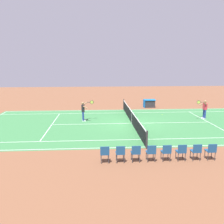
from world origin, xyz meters
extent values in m
plane|color=brown|center=(0.00, 0.00, 0.00)|extent=(60.00, 60.00, 0.00)
cube|color=#387A42|center=(0.00, 0.00, 0.00)|extent=(24.20, 11.40, 0.00)
cube|color=white|center=(0.00, -5.50, 0.00)|extent=(23.80, 0.05, 0.01)
cube|color=white|center=(0.00, 5.50, 0.00)|extent=(23.80, 0.05, 0.01)
cube|color=white|center=(0.00, -4.11, 0.00)|extent=(23.80, 0.05, 0.01)
cube|color=white|center=(0.00, 4.11, 0.00)|extent=(23.80, 0.05, 0.01)
cube|color=white|center=(6.40, 0.00, 0.00)|extent=(0.05, 8.22, 0.01)
cube|color=white|center=(-6.40, 0.00, 0.00)|extent=(0.05, 8.22, 0.01)
cube|color=white|center=(0.00, 0.00, 0.00)|extent=(12.80, 0.05, 0.01)
cylinder|color=#2D2D33|center=(0.00, -5.80, 0.54)|extent=(0.10, 0.10, 1.08)
cylinder|color=#2D2D33|center=(0.00, 5.80, 0.54)|extent=(0.10, 0.10, 1.08)
cube|color=black|center=(0.00, 0.00, 0.44)|extent=(0.02, 11.60, 0.88)
cube|color=white|center=(0.00, 0.00, 0.95)|extent=(0.04, 11.60, 0.06)
cube|color=white|center=(0.00, 0.00, 0.44)|extent=(0.04, 0.06, 0.88)
cylinder|color=navy|center=(3.95, -0.88, 0.45)|extent=(0.15, 0.15, 0.74)
cube|color=white|center=(3.89, -0.89, 0.04)|extent=(0.29, 0.14, 0.09)
cylinder|color=navy|center=(3.98, -1.12, 0.45)|extent=(0.15, 0.15, 0.74)
cube|color=white|center=(3.92, -1.12, 0.04)|extent=(0.29, 0.14, 0.09)
cube|color=black|center=(3.97, -1.00, 1.10)|extent=(0.28, 0.40, 0.56)
sphere|color=#9E704C|center=(3.97, -1.00, 1.53)|extent=(0.23, 0.23, 0.23)
cylinder|color=#9E704C|center=(3.76, -0.74, 1.23)|extent=(0.42, 0.18, 0.26)
cylinder|color=#9E704C|center=(3.82, -1.30, 1.43)|extent=(0.41, 0.26, 0.30)
cylinder|color=#232326|center=(3.52, -1.39, 1.54)|extent=(0.28, 0.07, 0.04)
torus|color=#232326|center=(3.23, -1.42, 1.54)|extent=(0.31, 0.06, 0.31)
cylinder|color=#C6D84C|center=(3.23, -1.42, 1.54)|extent=(0.27, 0.04, 0.27)
cylinder|color=navy|center=(-6.58, -1.32, 0.45)|extent=(0.15, 0.15, 0.74)
cube|color=white|center=(-6.52, -1.32, 0.04)|extent=(0.28, 0.12, 0.09)
cylinder|color=navy|center=(-6.59, -1.08, 0.45)|extent=(0.15, 0.15, 0.74)
cube|color=white|center=(-6.53, -1.08, 0.04)|extent=(0.28, 0.12, 0.09)
cube|color=#E03342|center=(-6.58, -1.20, 1.10)|extent=(0.26, 0.39, 0.56)
sphere|color=#9E704C|center=(-6.58, -1.20, 1.53)|extent=(0.23, 0.23, 0.23)
cylinder|color=#9E704C|center=(-6.39, -1.47, 1.23)|extent=(0.42, 0.20, 0.26)
cylinder|color=#9E704C|center=(-6.42, -0.91, 1.43)|extent=(0.42, 0.24, 0.30)
cylinder|color=#232326|center=(-6.11, -0.84, 1.54)|extent=(0.28, 0.05, 0.04)
torus|color=#232326|center=(-5.82, -0.83, 1.54)|extent=(0.31, 0.04, 0.31)
cylinder|color=#C6D84C|center=(-5.82, -0.83, 1.54)|extent=(0.27, 0.02, 0.27)
sphere|color=#CCE01E|center=(-3.33, -3.01, 0.03)|extent=(0.07, 0.07, 0.07)
cylinder|color=#38383D|center=(-2.71, 7.30, 0.22)|extent=(0.04, 0.04, 0.44)
cylinder|color=#38383D|center=(-3.07, 7.30, 0.22)|extent=(0.04, 0.04, 0.44)
cylinder|color=#38383D|center=(-2.71, 7.66, 0.22)|extent=(0.04, 0.04, 0.44)
cylinder|color=#38383D|center=(-3.07, 7.66, 0.22)|extent=(0.04, 0.04, 0.44)
cube|color=navy|center=(-2.89, 7.48, 0.46)|extent=(0.44, 0.44, 0.04)
cube|color=navy|center=(-2.89, 7.68, 0.68)|extent=(0.44, 0.04, 0.40)
cylinder|color=#38383D|center=(-1.95, 7.30, 0.22)|extent=(0.04, 0.04, 0.44)
cylinder|color=#38383D|center=(-2.31, 7.30, 0.22)|extent=(0.04, 0.04, 0.44)
cylinder|color=#38383D|center=(-1.95, 7.66, 0.22)|extent=(0.04, 0.04, 0.44)
cylinder|color=#38383D|center=(-2.31, 7.66, 0.22)|extent=(0.04, 0.04, 0.44)
cube|color=navy|center=(-2.13, 7.48, 0.46)|extent=(0.44, 0.44, 0.04)
cube|color=navy|center=(-2.13, 7.68, 0.68)|extent=(0.44, 0.04, 0.40)
cylinder|color=#38383D|center=(-1.18, 7.30, 0.22)|extent=(0.04, 0.04, 0.44)
cylinder|color=#38383D|center=(-1.54, 7.30, 0.22)|extent=(0.04, 0.04, 0.44)
cylinder|color=#38383D|center=(-1.18, 7.66, 0.22)|extent=(0.04, 0.04, 0.44)
cylinder|color=#38383D|center=(-1.54, 7.66, 0.22)|extent=(0.04, 0.04, 0.44)
cube|color=navy|center=(-1.36, 7.48, 0.46)|extent=(0.44, 0.44, 0.04)
cube|color=navy|center=(-1.36, 7.68, 0.68)|extent=(0.44, 0.04, 0.40)
cylinder|color=#38383D|center=(-0.42, 7.30, 0.22)|extent=(0.04, 0.04, 0.44)
cylinder|color=#38383D|center=(-0.78, 7.30, 0.22)|extent=(0.04, 0.04, 0.44)
cylinder|color=#38383D|center=(-0.42, 7.66, 0.22)|extent=(0.04, 0.04, 0.44)
cylinder|color=#38383D|center=(-0.78, 7.66, 0.22)|extent=(0.04, 0.04, 0.44)
cube|color=navy|center=(-0.60, 7.48, 0.46)|extent=(0.44, 0.44, 0.04)
cube|color=navy|center=(-0.60, 7.68, 0.68)|extent=(0.44, 0.04, 0.40)
cylinder|color=#38383D|center=(0.34, 7.30, 0.22)|extent=(0.04, 0.04, 0.44)
cylinder|color=#38383D|center=(-0.02, 7.30, 0.22)|extent=(0.04, 0.04, 0.44)
cylinder|color=#38383D|center=(0.34, 7.66, 0.22)|extent=(0.04, 0.04, 0.44)
cylinder|color=#38383D|center=(-0.02, 7.66, 0.22)|extent=(0.04, 0.04, 0.44)
cube|color=navy|center=(0.16, 7.48, 0.46)|extent=(0.44, 0.44, 0.04)
cube|color=navy|center=(0.16, 7.68, 0.68)|extent=(0.44, 0.04, 0.40)
cylinder|color=#38383D|center=(1.11, 7.30, 0.22)|extent=(0.04, 0.04, 0.44)
cylinder|color=#38383D|center=(0.75, 7.30, 0.22)|extent=(0.04, 0.04, 0.44)
cylinder|color=#38383D|center=(1.11, 7.66, 0.22)|extent=(0.04, 0.04, 0.44)
cylinder|color=#38383D|center=(0.75, 7.66, 0.22)|extent=(0.04, 0.04, 0.44)
cube|color=navy|center=(0.93, 7.48, 0.46)|extent=(0.44, 0.44, 0.04)
cube|color=navy|center=(0.93, 7.68, 0.68)|extent=(0.44, 0.04, 0.40)
cylinder|color=#38383D|center=(1.87, 7.30, 0.22)|extent=(0.04, 0.04, 0.44)
cylinder|color=#38383D|center=(1.51, 7.30, 0.22)|extent=(0.04, 0.04, 0.44)
cylinder|color=#38383D|center=(1.87, 7.66, 0.22)|extent=(0.04, 0.04, 0.44)
cylinder|color=#38383D|center=(1.51, 7.66, 0.22)|extent=(0.04, 0.04, 0.44)
cube|color=navy|center=(1.69, 7.48, 0.46)|extent=(0.44, 0.44, 0.04)
cube|color=navy|center=(1.69, 7.68, 0.68)|extent=(0.44, 0.04, 0.40)
cylinder|color=#38383D|center=(2.63, 7.30, 0.22)|extent=(0.04, 0.04, 0.44)
cylinder|color=#38383D|center=(2.27, 7.30, 0.22)|extent=(0.04, 0.04, 0.44)
cylinder|color=#38383D|center=(2.63, 7.66, 0.22)|extent=(0.04, 0.04, 0.44)
cylinder|color=#38383D|center=(2.27, 7.66, 0.22)|extent=(0.04, 0.04, 0.44)
cube|color=navy|center=(2.45, 7.48, 0.46)|extent=(0.44, 0.44, 0.04)
cube|color=navy|center=(2.45, 7.68, 0.68)|extent=(0.44, 0.04, 0.40)
cube|color=#2D2D33|center=(-2.98, -6.87, 0.40)|extent=(1.10, 0.70, 0.80)
cube|color=blue|center=(-2.98, -6.87, 0.82)|extent=(1.24, 0.84, 0.06)
cube|color=blue|center=(-2.38, -6.87, 0.42)|extent=(0.06, 0.84, 0.84)
camera|label=1|loc=(2.81, 18.45, 4.84)|focal=37.97mm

